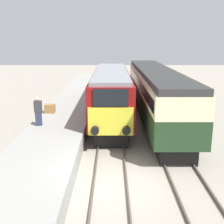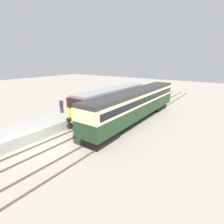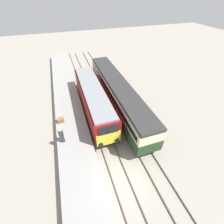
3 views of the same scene
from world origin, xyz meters
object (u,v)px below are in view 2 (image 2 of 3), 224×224
at_px(locomotive, 112,101).
at_px(person_on_platform, 61,106).
at_px(luggage_crate, 80,105).
at_px(passenger_carriage, 136,103).

height_order(locomotive, person_on_platform, locomotive).
relative_size(person_on_platform, luggage_crate, 2.53).
bearing_deg(person_on_platform, luggage_crate, 89.73).
bearing_deg(person_on_platform, locomotive, 47.25).
distance_m(locomotive, person_on_platform, 6.49).
distance_m(passenger_carriage, person_on_platform, 9.27).
bearing_deg(luggage_crate, passenger_carriage, 13.58).
relative_size(passenger_carriage, person_on_platform, 10.25).
bearing_deg(locomotive, person_on_platform, -132.75).
relative_size(locomotive, luggage_crate, 19.35).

